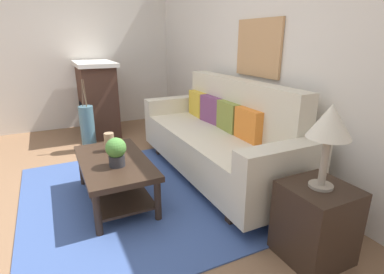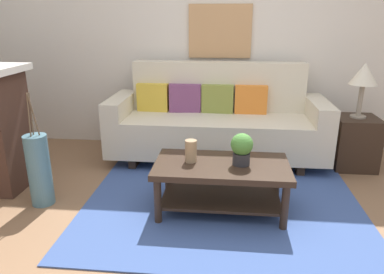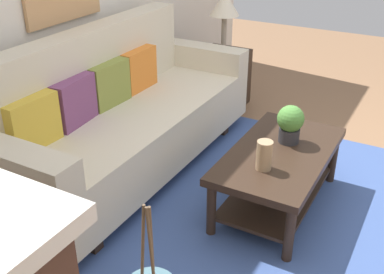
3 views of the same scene
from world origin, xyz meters
TOP-DOWN VIEW (x-y plane):
  - ground_plane at (0.00, 0.00)m, footprint 9.77×9.77m
  - area_rug at (0.00, 0.50)m, footprint 2.40×2.00m
  - couch at (-0.10, 1.56)m, footprint 2.38×0.84m
  - throw_pillow_mustard at (-0.85, 1.68)m, footprint 0.37×0.14m
  - throw_pillow_plum at (-0.47, 1.68)m, footprint 0.37×0.15m
  - throw_pillow_olive at (-0.10, 1.68)m, footprint 0.37×0.14m
  - throw_pillow_orange at (0.28, 1.68)m, footprint 0.36×0.12m
  - coffee_table at (-0.01, 0.37)m, footprint 1.10×0.60m
  - tabletop_vase at (-0.27, 0.38)m, footprint 0.10×0.10m
  - potted_plant_tabletop at (0.14, 0.36)m, footprint 0.18×0.18m
  - side_table at (1.39, 1.46)m, footprint 0.44×0.44m
  - table_lamp at (1.39, 1.46)m, footprint 0.28×0.28m
  - floor_vase_branch_a at (-1.56, 0.33)m, footprint 0.05×0.04m
  - floor_vase_branch_b at (-1.59, 0.35)m, footprint 0.03×0.03m
  - floor_vase_branch_c at (-1.59, 0.31)m, footprint 0.02×0.03m

SIDE VIEW (x-z plane):
  - ground_plane at x=0.00m, z-range 0.00..0.00m
  - area_rug at x=0.00m, z-range 0.00..0.01m
  - side_table at x=1.39m, z-range 0.00..0.56m
  - coffee_table at x=-0.01m, z-range 0.10..0.53m
  - couch at x=-0.10m, z-range -0.11..0.97m
  - tabletop_vase at x=-0.27m, z-range 0.43..0.62m
  - potted_plant_tabletop at x=0.14m, z-range 0.44..0.70m
  - throw_pillow_mustard at x=-0.85m, z-range 0.52..0.84m
  - throw_pillow_plum at x=-0.47m, z-range 0.52..0.84m
  - throw_pillow_olive at x=-0.10m, z-range 0.52..0.84m
  - throw_pillow_orange at x=0.28m, z-range 0.52..0.84m
  - floor_vase_branch_a at x=-1.56m, z-range 0.63..0.99m
  - floor_vase_branch_b at x=-1.59m, z-range 0.63..0.99m
  - floor_vase_branch_c at x=-1.59m, z-range 0.63..0.99m
  - table_lamp at x=1.39m, z-range 0.71..1.28m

